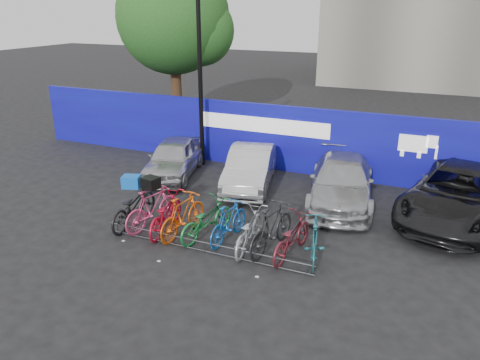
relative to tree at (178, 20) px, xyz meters
The scene contains 21 objects.
ground 13.14m from the tree, 56.03° to the right, with size 100.00×100.00×0.00m, color black.
hoarding 8.80m from the tree, 30.89° to the right, with size 22.00×0.18×2.40m.
tree is the anchor object (origin of this frame).
lamppost 6.14m from the tree, 52.49° to the right, with size 0.25×0.50×6.11m.
bike_rack 13.55m from the tree, 57.55° to the right, with size 5.60×0.03×0.30m.
car_0 8.20m from the tree, 62.41° to the right, with size 1.54×3.84×1.31m, color #B0AFB5.
car_1 9.63m from the tree, 44.67° to the right, with size 1.38×3.96×1.30m, color silver.
car_2 11.86m from the tree, 33.75° to the right, with size 1.87×4.60×1.33m, color #A3A4A7.
car_3 14.49m from the tree, 25.84° to the right, with size 2.46×5.34×1.49m, color black.
bike_0 11.78m from the tree, 66.92° to the right, with size 0.73×2.09×1.10m, color black.
bike_1 11.96m from the tree, 64.03° to the right, with size 0.54×1.92×1.16m, color #C63F6D.
bike_2 12.20m from the tree, 62.18° to the right, with size 0.69×1.99×1.04m, color red.
bike_3 12.44m from the tree, 59.79° to the right, with size 0.54×1.90×1.14m, color #E2570E.
bike_4 12.66m from the tree, 56.90° to the right, with size 0.67×1.93×1.01m, color #1A7937.
bike_5 12.93m from the tree, 54.31° to the right, with size 0.49×1.75×1.05m, color #155BB3.
bike_6 13.42m from the tree, 52.49° to the right, with size 0.67×1.92×1.01m, color #9FA1A6.
bike_7 13.61m from the tree, 50.13° to the right, with size 0.57×2.03×1.22m, color #252527.
bike_8 14.01m from the tree, 48.55° to the right, with size 0.67×1.92×1.01m, color maroon.
bike_9 14.34m from the tree, 46.69° to the right, with size 0.50×1.78×1.07m, color #226872.
cargo_crate 11.52m from the tree, 66.92° to the right, with size 0.46×0.35×0.33m, color blue.
cargo_topcase 11.70m from the tree, 64.03° to the right, with size 0.41×0.37×0.30m, color black.
Camera 1 is at (4.86, -9.56, 5.74)m, focal length 35.00 mm.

